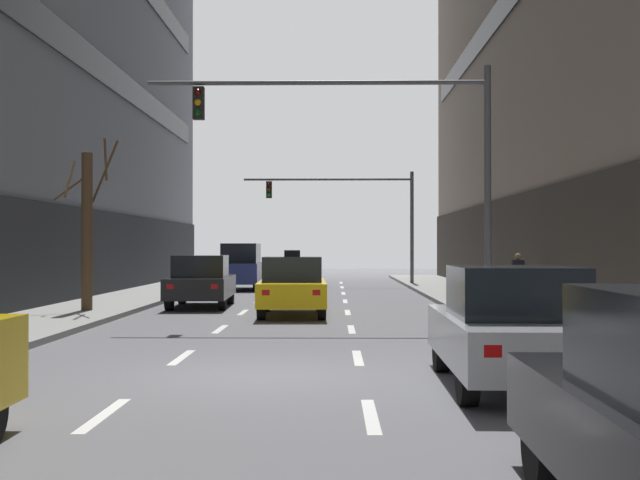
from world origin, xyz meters
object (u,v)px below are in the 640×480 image
Objects in this scene: car_driving_3 at (201,282)px; pedestrian_1 at (518,275)px; car_parked_1 at (512,328)px; street_tree_0 at (87,228)px; traffic_signal_0 at (384,142)px; taxi_driving_0 at (292,286)px; traffic_signal_1 at (357,204)px; car_driving_1 at (241,267)px.

car_driving_3 is 10.12m from pedestrian_1.
street_tree_0 reaches higher than car_parked_1.
traffic_signal_0 is at bearing -16.32° from street_tree_0.
car_parked_1 is at bearing -72.90° from taxi_driving_0.
car_parked_1 is at bearing -102.90° from pedestrian_1.
traffic_signal_1 reaches higher than taxi_driving_0.
pedestrian_1 is at bearing 77.10° from car_parked_1.
car_driving_1 is at bearing 102.19° from taxi_driving_0.
traffic_signal_0 is at bearing -44.60° from car_driving_3.
traffic_signal_0 is at bearing 97.15° from car_parked_1.
taxi_driving_0 is 0.53× the size of traffic_signal_1.
traffic_signal_1 is (5.40, 3.94, 3.03)m from car_driving_1.
traffic_signal_0 is (2.47, -2.37, 3.81)m from taxi_driving_0.
pedestrian_1 is at bearing 10.74° from street_tree_0.
car_driving_3 is 2.82× the size of pedestrian_1.
taxi_driving_0 reaches higher than car_parked_1.
taxi_driving_0 is at bearing 136.22° from traffic_signal_0.
car_driving_1 is 17.59m from traffic_signal_0.
street_tree_0 is at bearing 179.19° from taxi_driving_0.
street_tree_0 reaches higher than car_driving_1.
car_driving_1 is 0.88× the size of street_tree_0.
car_driving_1 is 0.51× the size of traffic_signal_1.
car_driving_3 is (-3.11, 3.14, -0.00)m from taxi_driving_0.
pedestrian_1 is (10.01, -11.42, 0.03)m from car_driving_1.
car_driving_1 is 7.34m from traffic_signal_1.
traffic_signal_1 is 5.27× the size of pedestrian_1.
traffic_signal_0 reaches higher than taxi_driving_0.
taxi_driving_0 is 12.50m from car_parked_1.
street_tree_0 is 13.21m from pedestrian_1.
car_parked_1 is at bearing -75.52° from car_driving_1.
car_driving_3 is (-0.09, -10.82, -0.22)m from car_driving_1.
car_parked_1 is 2.82× the size of pedestrian_1.
traffic_signal_0 is 20.27m from traffic_signal_1.
car_driving_1 reaches higher than car_driving_3.
car_driving_1 is 0.95× the size of car_driving_3.
traffic_signal_1 is (-1.29, 29.84, 3.24)m from car_parked_1.
traffic_signal_1 is (-0.09, 20.26, -0.57)m from traffic_signal_0.
traffic_signal_0 is 5.45× the size of pedestrian_1.
taxi_driving_0 is 5.13m from traffic_signal_0.
traffic_signal_0 is (5.58, -5.51, 3.81)m from car_driving_3.
car_driving_3 is at bearing -110.42° from traffic_signal_1.
car_driving_3 is 16.54m from car_parked_1.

